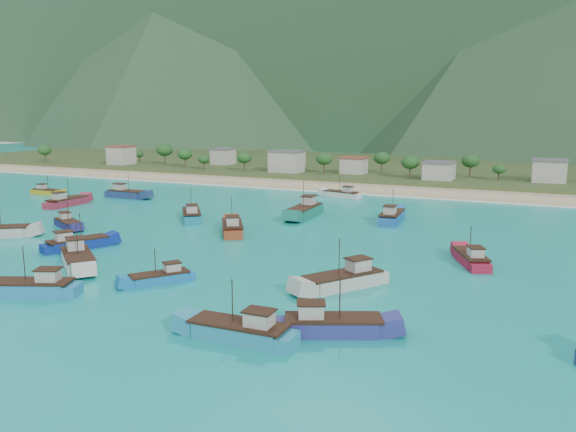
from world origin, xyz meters
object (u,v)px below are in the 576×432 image
at_px(boat_16, 241,333).
at_px(boat_22, 392,217).
at_px(boat_3, 471,260).
at_px(boat_23, 331,327).
at_px(boat_9, 126,194).
at_px(boat_21, 78,260).
at_px(boat_7, 161,279).
at_px(boat_11, 192,216).
at_px(boat_27, 345,281).
at_px(boat_6, 76,245).
at_px(boat_2, 342,195).
at_px(boat_10, 66,202).
at_px(boat_5, 68,224).
at_px(boat_14, 305,212).
at_px(boat_20, 33,289).
at_px(boat_18, 232,229).
at_px(boat_12, 47,192).

bearing_deg(boat_16, boat_22, 0.32).
relative_size(boat_3, boat_23, 0.93).
xyz_separation_m(boat_9, boat_16, (70.18, -65.18, -0.09)).
height_order(boat_16, boat_21, boat_21).
xyz_separation_m(boat_7, boat_11, (-20.68, 36.19, 0.30)).
bearing_deg(boat_27, boat_6, 32.06).
distance_m(boat_7, boat_9, 75.10).
height_order(boat_16, boat_27, boat_27).
height_order(boat_9, boat_27, boat_9).
bearing_deg(boat_2, boat_3, -131.36).
relative_size(boat_3, boat_27, 0.90).
xyz_separation_m(boat_2, boat_16, (22.15, -88.22, 0.08)).
xyz_separation_m(boat_9, boat_10, (-3.57, -15.72, -0.02)).
bearing_deg(boat_5, boat_21, 76.03).
relative_size(boat_11, boat_14, 0.82).
bearing_deg(boat_22, boat_5, -154.40).
relative_size(boat_2, boat_5, 1.10).
height_order(boat_7, boat_16, boat_16).
bearing_deg(boat_11, boat_21, -117.73).
xyz_separation_m(boat_10, boat_20, (45.76, -48.19, -0.08)).
distance_m(boat_11, boat_20, 47.45).
distance_m(boat_14, boat_16, 63.48).
relative_size(boat_5, boat_18, 0.82).
distance_m(boat_2, boat_18, 48.23).
relative_size(boat_7, boat_14, 0.61).
bearing_deg(boat_21, boat_11, -132.41).
relative_size(boat_10, boat_21, 1.01).
xyz_separation_m(boat_7, boat_22, (15.24, 50.83, 0.36)).
height_order(boat_9, boat_21, boat_21).
distance_m(boat_3, boat_27, 21.24).
bearing_deg(boat_18, boat_10, 136.29).
bearing_deg(boat_12, boat_2, 112.22).
relative_size(boat_3, boat_9, 0.87).
xyz_separation_m(boat_10, boat_12, (-18.65, 11.15, -0.22)).
bearing_deg(boat_20, boat_23, -107.55).
bearing_deg(boat_3, boat_14, 121.81).
xyz_separation_m(boat_3, boat_10, (-89.15, 13.01, 0.16)).
bearing_deg(boat_12, boat_21, 51.95).
distance_m(boat_20, boat_21, 12.27).
bearing_deg(boat_9, boat_2, 116.40).
relative_size(boat_3, boat_22, 0.85).
height_order(boat_11, boat_22, boat_22).
bearing_deg(boat_20, boat_6, 10.22).
bearing_deg(boat_3, boat_2, 101.78).
distance_m(boat_3, boat_6, 58.24).
relative_size(boat_14, boat_23, 1.23).
bearing_deg(boat_3, boat_12, 143.20).
bearing_deg(boat_27, boat_23, 137.82).
distance_m(boat_5, boat_23, 66.94).
bearing_deg(boat_22, boat_6, -136.77).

